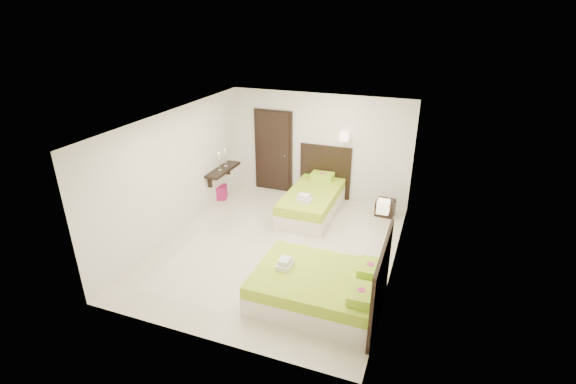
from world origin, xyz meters
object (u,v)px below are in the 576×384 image
(nightstand, at_px, (385,208))
(ottoman, at_px, (220,192))
(bed_single, at_px, (313,200))
(bed_double, at_px, (322,287))

(nightstand, xyz_separation_m, ottoman, (-4.05, -0.54, -0.01))
(bed_single, height_order, nightstand, bed_single)
(bed_double, bearing_deg, ottoman, 139.69)
(bed_single, distance_m, nightstand, 1.68)
(bed_single, distance_m, ottoman, 2.45)
(nightstand, bearing_deg, bed_single, -160.26)
(bed_double, height_order, ottoman, bed_double)
(nightstand, distance_m, ottoman, 4.08)
(bed_single, xyz_separation_m, nightstand, (1.61, 0.45, -0.14))
(bed_double, bearing_deg, nightstand, 82.29)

